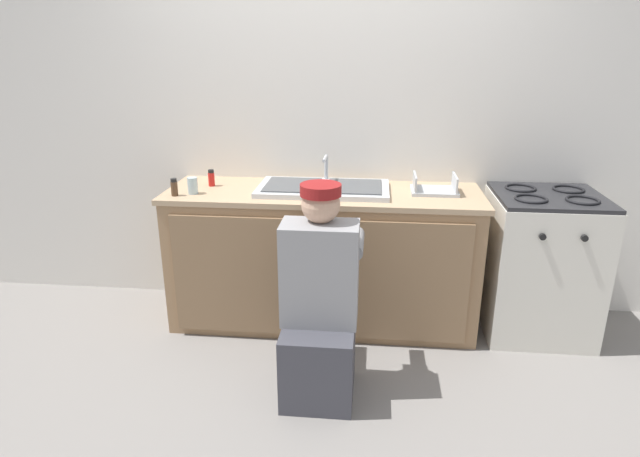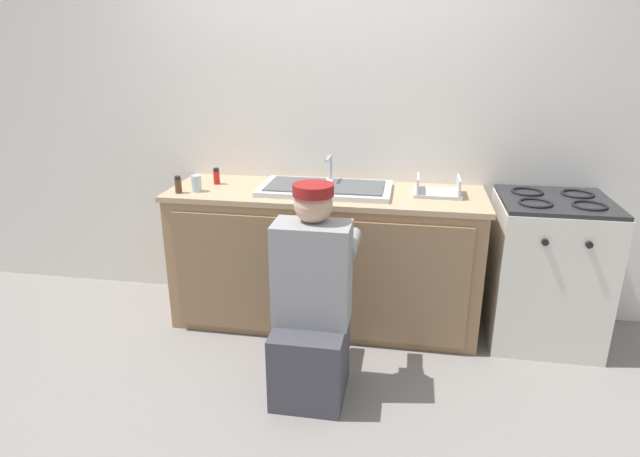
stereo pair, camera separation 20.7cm
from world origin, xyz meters
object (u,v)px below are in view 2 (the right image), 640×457
stove_range (546,270)px  plumber_person (312,311)px  sink_double_basin (326,188)px  water_glass (196,183)px  dish_rack_tray (438,191)px  spice_bottle_red (217,176)px  spice_bottle_pepper (178,185)px

stove_range → plumber_person: plumber_person is taller
sink_double_basin → water_glass: sink_double_basin is taller
plumber_person → dish_rack_tray: (0.62, 0.80, 0.44)m
sink_double_basin → water_glass: bearing=-169.5°
dish_rack_tray → spice_bottle_red: bearing=179.3°
spice_bottle_pepper → water_glass: 0.11m
stove_range → plumber_person: size_ratio=0.82×
stove_range → sink_double_basin: bearing=179.9°
water_glass → dish_rack_tray: dish_rack_tray is taller
water_glass → sink_double_basin: bearing=10.5°
stove_range → dish_rack_tray: bearing=177.2°
plumber_person → spice_bottle_red: bearing=133.3°
water_glass → dish_rack_tray: (1.45, 0.17, -0.03)m
spice_bottle_pepper → dish_rack_tray: size_ratio=0.37×
stove_range → plumber_person: 1.50m
stove_range → water_glass: water_glass is taller
spice_bottle_pepper → spice_bottle_red: bearing=58.3°
spice_bottle_red → sink_double_basin: bearing=-3.7°
sink_double_basin → stove_range: size_ratio=0.88×
water_glass → dish_rack_tray: bearing=6.9°
water_glass → spice_bottle_red: 0.20m
sink_double_basin → spice_bottle_red: (-0.72, 0.05, 0.03)m
sink_double_basin → stove_range: sink_double_basin is taller
water_glass → spice_bottle_red: bearing=73.2°
stove_range → water_glass: bearing=-176.2°
sink_double_basin → spice_bottle_pepper: (-0.87, -0.20, 0.03)m
water_glass → spice_bottle_pepper: bearing=-149.9°
spice_bottle_pepper → dish_rack_tray: 1.56m
sink_double_basin → stove_range: (1.35, -0.00, -0.45)m
plumber_person → spice_bottle_red: plumber_person is taller
spice_bottle_pepper → plumber_person: bearing=-31.8°
plumber_person → spice_bottle_red: (-0.77, 0.82, 0.47)m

